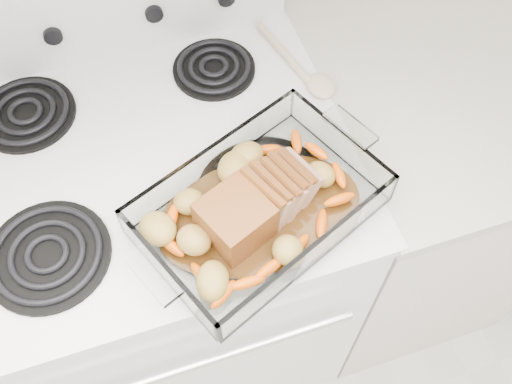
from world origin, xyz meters
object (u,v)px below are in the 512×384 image
object	(u,v)px
baking_dish	(260,210)
electric_range	(171,257)
counter_right	(406,191)
pork_roast	(248,205)

from	to	relation	value
baking_dish	electric_range	bearing A→B (deg)	106.72
electric_range	counter_right	size ratio (longest dim) A/B	1.20
pork_roast	baking_dish	bearing A→B (deg)	1.00
electric_range	baking_dish	distance (m)	0.55
electric_range	counter_right	bearing A→B (deg)	-0.10
counter_right	baking_dish	xyz separation A→B (m)	(-0.50, -0.20, 0.50)
counter_right	baking_dish	distance (m)	0.73
electric_range	counter_right	xyz separation A→B (m)	(0.66, -0.00, -0.02)
baking_dish	pork_roast	bearing A→B (deg)	156.90
electric_range	counter_right	distance (m)	0.67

